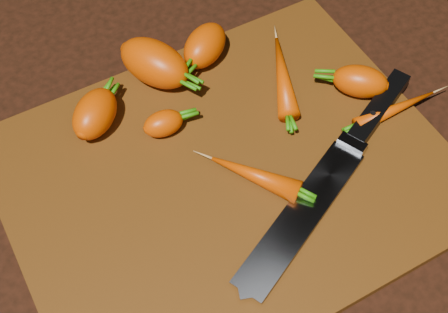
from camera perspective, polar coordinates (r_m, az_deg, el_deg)
ground at (r=0.74m, az=0.38°, el=-2.09°), size 2.00×2.00×0.01m
cutting_board at (r=0.73m, az=0.38°, el=-1.63°), size 0.50×0.40×0.01m
carrot_0 at (r=0.76m, az=-11.72°, el=3.85°), size 0.09×0.08×0.05m
carrot_1 at (r=0.79m, az=-6.38°, el=8.49°), size 0.09×0.11×0.06m
carrot_2 at (r=0.82m, az=-1.77°, el=10.10°), size 0.09×0.08×0.05m
carrot_3 at (r=0.75m, az=-5.57°, el=3.02°), size 0.05×0.04×0.03m
carrot_4 at (r=0.80m, az=12.34°, el=6.73°), size 0.08×0.08×0.04m
carrot_5 at (r=0.80m, az=5.38°, el=7.38°), size 0.08×0.13×0.03m
carrot_6 at (r=0.79m, az=15.40°, el=4.22°), size 0.11×0.02×0.02m
carrot_7 at (r=0.70m, az=2.82°, el=-1.72°), size 0.08×0.10×0.03m
knife at (r=0.70m, az=7.96°, el=-4.12°), size 0.33×0.18×0.02m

